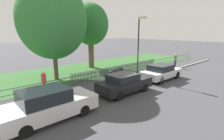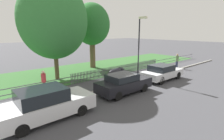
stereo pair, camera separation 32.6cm
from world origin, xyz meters
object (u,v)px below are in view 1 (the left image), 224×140
at_px(parked_car_silver_hatchback, 48,104).
at_px(pedestrian_near_fence, 175,60).
at_px(parked_car_navy_estate, 161,72).
at_px(street_lamp, 139,40).
at_px(parked_car_black_saloon, 125,83).
at_px(pedestrian_by_lamp, 44,81).
at_px(tree_nearest_kerb, 52,20).
at_px(tree_behind_motorcycle, 90,25).
at_px(covered_motorcycle, 117,72).

height_order(parked_car_silver_hatchback, pedestrian_near_fence, pedestrian_near_fence).
height_order(parked_car_navy_estate, street_lamp, street_lamp).
height_order(parked_car_black_saloon, pedestrian_near_fence, pedestrian_near_fence).
bearing_deg(pedestrian_near_fence, pedestrian_by_lamp, -12.41).
bearing_deg(street_lamp, parked_car_navy_estate, -51.40).
relative_size(tree_nearest_kerb, tree_behind_motorcycle, 1.15).
relative_size(covered_motorcycle, pedestrian_near_fence, 1.25).
xyz_separation_m(parked_car_black_saloon, covered_motorcycle, (1.90, 2.73, -0.05)).
relative_size(covered_motorcycle, street_lamp, 0.39).
distance_m(parked_car_navy_estate, tree_nearest_kerb, 10.05).
bearing_deg(tree_behind_motorcycle, street_lamp, -87.49).
height_order(parked_car_black_saloon, street_lamp, street_lamp).
bearing_deg(pedestrian_by_lamp, covered_motorcycle, 104.41).
relative_size(parked_car_black_saloon, parked_car_navy_estate, 0.98).
bearing_deg(parked_car_navy_estate, pedestrian_near_fence, 17.42).
bearing_deg(tree_behind_motorcycle, parked_car_silver_hatchback, -135.09).
distance_m(parked_car_navy_estate, pedestrian_near_fence, 5.51).
relative_size(parked_car_black_saloon, tree_nearest_kerb, 0.48).
relative_size(pedestrian_by_lamp, street_lamp, 0.29).
bearing_deg(parked_car_silver_hatchback, parked_car_black_saloon, 0.86).
bearing_deg(parked_car_black_saloon, parked_car_navy_estate, 2.86).
bearing_deg(tree_behind_motorcycle, parked_car_black_saloon, -111.23).
relative_size(parked_car_silver_hatchback, parked_car_black_saloon, 1.12).
height_order(parked_car_black_saloon, parked_car_navy_estate, parked_car_black_saloon).
xyz_separation_m(parked_car_navy_estate, pedestrian_by_lamp, (-8.83, 3.36, 0.19)).
bearing_deg(covered_motorcycle, parked_car_silver_hatchback, -159.38).
relative_size(covered_motorcycle, tree_nearest_kerb, 0.25).
distance_m(parked_car_black_saloon, street_lamp, 4.77).
relative_size(covered_motorcycle, pedestrian_by_lamp, 1.33).
height_order(parked_car_silver_hatchback, parked_car_black_saloon, parked_car_silver_hatchback).
height_order(covered_motorcycle, tree_nearest_kerb, tree_nearest_kerb).
relative_size(parked_car_navy_estate, covered_motorcycle, 1.97).
bearing_deg(pedestrian_near_fence, tree_behind_motorcycle, -49.49).
relative_size(covered_motorcycle, tree_behind_motorcycle, 0.29).
xyz_separation_m(pedestrian_near_fence, pedestrian_by_lamp, (-14.10, 1.76, -0.06)).
xyz_separation_m(tree_behind_motorcycle, pedestrian_by_lamp, (-7.31, -4.84, -3.89)).
xyz_separation_m(covered_motorcycle, pedestrian_by_lamp, (-5.95, 0.83, 0.24)).
bearing_deg(tree_nearest_kerb, parked_car_silver_hatchback, -117.46).
relative_size(parked_car_black_saloon, street_lamp, 0.75).
bearing_deg(parked_car_black_saloon, pedestrian_by_lamp, 139.17).
height_order(parked_car_navy_estate, covered_motorcycle, parked_car_navy_estate).
relative_size(parked_car_navy_estate, tree_behind_motorcycle, 0.57).
distance_m(tree_behind_motorcycle, street_lamp, 6.82).
height_order(parked_car_silver_hatchback, tree_nearest_kerb, tree_nearest_kerb).
bearing_deg(tree_nearest_kerb, covered_motorcycle, -43.24).
height_order(parked_car_black_saloon, tree_behind_motorcycle, tree_behind_motorcycle).
distance_m(parked_car_black_saloon, covered_motorcycle, 3.33).
bearing_deg(pedestrian_by_lamp, parked_car_silver_hatchback, 3.89).
bearing_deg(parked_car_silver_hatchback, tree_behind_motorcycle, 44.60).
xyz_separation_m(parked_car_black_saloon, tree_nearest_kerb, (-1.93, 6.33, 4.29)).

